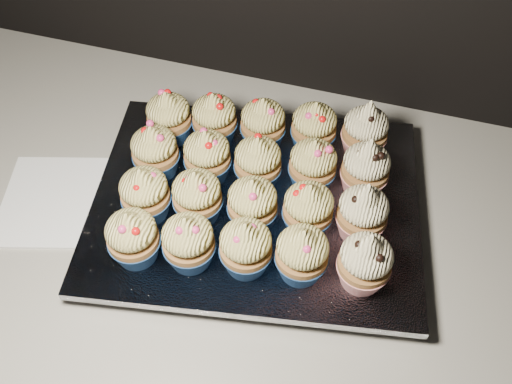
# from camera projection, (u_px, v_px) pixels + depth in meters

# --- Properties ---
(cabinet) EXTENTS (2.40, 0.60, 0.86)m
(cabinet) POSITION_uv_depth(u_px,v_px,m) (148.00, 336.00, 1.17)
(cabinet) COLOR black
(cabinet) RESTS_ON ground
(worktop) EXTENTS (2.44, 0.64, 0.04)m
(worktop) POSITION_uv_depth(u_px,v_px,m) (101.00, 203.00, 0.81)
(worktop) COLOR beige
(worktop) RESTS_ON cabinet
(napkin) EXTENTS (0.19, 0.19, 0.00)m
(napkin) POSITION_uv_depth(u_px,v_px,m) (60.00, 201.00, 0.79)
(napkin) COLOR white
(napkin) RESTS_ON worktop
(baking_tray) EXTENTS (0.44, 0.36, 0.02)m
(baking_tray) POSITION_uv_depth(u_px,v_px,m) (256.00, 210.00, 0.77)
(baking_tray) COLOR black
(baking_tray) RESTS_ON worktop
(foil_lining) EXTENTS (0.48, 0.40, 0.01)m
(foil_lining) POSITION_uv_depth(u_px,v_px,m) (256.00, 202.00, 0.75)
(foil_lining) COLOR silver
(foil_lining) RESTS_ON baking_tray
(cupcake_0) EXTENTS (0.06, 0.06, 0.08)m
(cupcake_0) POSITION_uv_depth(u_px,v_px,m) (133.00, 237.00, 0.67)
(cupcake_0) COLOR navy
(cupcake_0) RESTS_ON foil_lining
(cupcake_1) EXTENTS (0.06, 0.06, 0.08)m
(cupcake_1) POSITION_uv_depth(u_px,v_px,m) (188.00, 242.00, 0.66)
(cupcake_1) COLOR navy
(cupcake_1) RESTS_ON foil_lining
(cupcake_2) EXTENTS (0.06, 0.06, 0.08)m
(cupcake_2) POSITION_uv_depth(u_px,v_px,m) (246.00, 247.00, 0.66)
(cupcake_2) COLOR navy
(cupcake_2) RESTS_ON foil_lining
(cupcake_3) EXTENTS (0.06, 0.06, 0.08)m
(cupcake_3) POSITION_uv_depth(u_px,v_px,m) (302.00, 254.00, 0.65)
(cupcake_3) COLOR navy
(cupcake_3) RESTS_ON foil_lining
(cupcake_4) EXTENTS (0.06, 0.06, 0.10)m
(cupcake_4) POSITION_uv_depth(u_px,v_px,m) (365.00, 261.00, 0.64)
(cupcake_4) COLOR red
(cupcake_4) RESTS_ON foil_lining
(cupcake_5) EXTENTS (0.06, 0.06, 0.08)m
(cupcake_5) POSITION_uv_depth(u_px,v_px,m) (145.00, 194.00, 0.71)
(cupcake_5) COLOR navy
(cupcake_5) RESTS_ON foil_lining
(cupcake_6) EXTENTS (0.06, 0.06, 0.08)m
(cupcake_6) POSITION_uv_depth(u_px,v_px,m) (197.00, 196.00, 0.70)
(cupcake_6) COLOR navy
(cupcake_6) RESTS_ON foil_lining
(cupcake_7) EXTENTS (0.06, 0.06, 0.08)m
(cupcake_7) POSITION_uv_depth(u_px,v_px,m) (252.00, 204.00, 0.70)
(cupcake_7) COLOR navy
(cupcake_7) RESTS_ON foil_lining
(cupcake_8) EXTENTS (0.06, 0.06, 0.08)m
(cupcake_8) POSITION_uv_depth(u_px,v_px,m) (308.00, 209.00, 0.69)
(cupcake_8) COLOR navy
(cupcake_8) RESTS_ON foil_lining
(cupcake_9) EXTENTS (0.06, 0.06, 0.10)m
(cupcake_9) POSITION_uv_depth(u_px,v_px,m) (363.00, 212.00, 0.69)
(cupcake_9) COLOR red
(cupcake_9) RESTS_ON foil_lining
(cupcake_10) EXTENTS (0.06, 0.06, 0.08)m
(cupcake_10) POSITION_uv_depth(u_px,v_px,m) (155.00, 152.00, 0.75)
(cupcake_10) COLOR navy
(cupcake_10) RESTS_ON foil_lining
(cupcake_11) EXTENTS (0.06, 0.06, 0.08)m
(cupcake_11) POSITION_uv_depth(u_px,v_px,m) (207.00, 156.00, 0.75)
(cupcake_11) COLOR navy
(cupcake_11) RESTS_ON foil_lining
(cupcake_12) EXTENTS (0.06, 0.06, 0.08)m
(cupcake_12) POSITION_uv_depth(u_px,v_px,m) (258.00, 162.00, 0.74)
(cupcake_12) COLOR navy
(cupcake_12) RESTS_ON foil_lining
(cupcake_13) EXTENTS (0.06, 0.06, 0.08)m
(cupcake_13) POSITION_uv_depth(u_px,v_px,m) (313.00, 165.00, 0.74)
(cupcake_13) COLOR navy
(cupcake_13) RESTS_ON foil_lining
(cupcake_14) EXTENTS (0.06, 0.06, 0.10)m
(cupcake_14) POSITION_uv_depth(u_px,v_px,m) (366.00, 168.00, 0.73)
(cupcake_14) COLOR red
(cupcake_14) RESTS_ON foil_lining
(cupcake_15) EXTENTS (0.06, 0.06, 0.08)m
(cupcake_15) POSITION_uv_depth(u_px,v_px,m) (169.00, 117.00, 0.79)
(cupcake_15) COLOR navy
(cupcake_15) RESTS_ON foil_lining
(cupcake_16) EXTENTS (0.06, 0.06, 0.08)m
(cupcake_16) POSITION_uv_depth(u_px,v_px,m) (214.00, 119.00, 0.79)
(cupcake_16) COLOR navy
(cupcake_16) RESTS_ON foil_lining
(cupcake_17) EXTENTS (0.06, 0.06, 0.08)m
(cupcake_17) POSITION_uv_depth(u_px,v_px,m) (263.00, 124.00, 0.78)
(cupcake_17) COLOR navy
(cupcake_17) RESTS_ON foil_lining
(cupcake_18) EXTENTS (0.06, 0.06, 0.08)m
(cupcake_18) POSITION_uv_depth(u_px,v_px,m) (314.00, 128.00, 0.78)
(cupcake_18) COLOR navy
(cupcake_18) RESTS_ON foil_lining
(cupcake_19) EXTENTS (0.06, 0.06, 0.10)m
(cupcake_19) POSITION_uv_depth(u_px,v_px,m) (365.00, 130.00, 0.77)
(cupcake_19) COLOR red
(cupcake_19) RESTS_ON foil_lining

